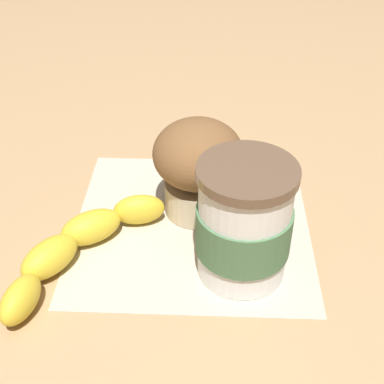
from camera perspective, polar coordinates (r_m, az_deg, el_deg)
The scene contains 5 objects.
ground_plane at distance 0.61m, azimuth -0.00°, elevation -3.51°, with size 3.00×3.00×0.00m, color tan.
paper_napkin at distance 0.61m, azimuth -0.00°, elevation -3.46°, with size 0.26×0.26×0.00m, color beige.
coffee_cup at distance 0.52m, azimuth 5.56°, elevation -3.34°, with size 0.09×0.09×0.13m.
muffin at distance 0.59m, azimuth 0.35°, elevation 3.04°, with size 0.10×0.10×0.11m.
banana at distance 0.57m, azimuth -12.18°, elevation -5.54°, with size 0.13×0.21×0.04m.
Camera 1 is at (-0.11, 0.45, 0.40)m, focal length 50.00 mm.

